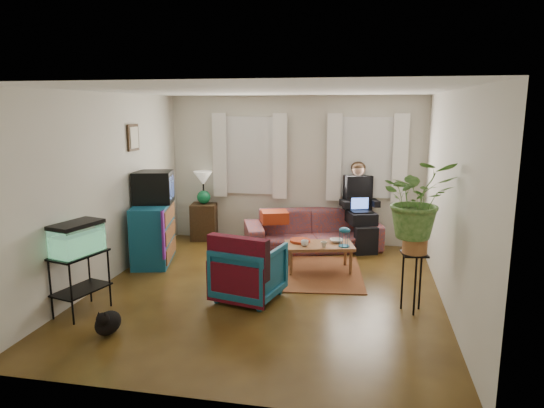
% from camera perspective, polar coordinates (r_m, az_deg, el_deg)
% --- Properties ---
extents(floor, '(4.50, 5.00, 0.01)m').
position_cam_1_polar(floor, '(6.55, -0.68, -10.16)').
color(floor, '#4F2B14').
rests_on(floor, ground).
extents(ceiling, '(4.50, 5.00, 0.01)m').
position_cam_1_polar(ceiling, '(6.10, -0.74, 13.21)').
color(ceiling, white).
rests_on(ceiling, wall_back).
extents(wall_back, '(4.50, 0.01, 2.60)m').
position_cam_1_polar(wall_back, '(8.63, 2.68, 3.99)').
color(wall_back, silver).
rests_on(wall_back, floor).
extents(wall_front, '(4.50, 0.01, 2.60)m').
position_cam_1_polar(wall_front, '(3.85, -8.35, -5.40)').
color(wall_front, silver).
rests_on(wall_front, floor).
extents(wall_left, '(0.01, 5.00, 2.60)m').
position_cam_1_polar(wall_left, '(7.00, -19.05, 1.67)').
color(wall_left, silver).
rests_on(wall_left, floor).
extents(wall_right, '(0.01, 5.00, 2.60)m').
position_cam_1_polar(wall_right, '(6.15, 20.27, 0.32)').
color(wall_right, silver).
rests_on(wall_right, floor).
extents(window_left, '(1.08, 0.04, 1.38)m').
position_cam_1_polar(window_left, '(8.73, -2.55, 5.73)').
color(window_left, white).
rests_on(window_left, wall_back).
extents(window_right, '(1.08, 0.04, 1.38)m').
position_cam_1_polar(window_right, '(8.49, 11.08, 5.37)').
color(window_right, white).
rests_on(window_right, wall_back).
extents(curtains_left, '(1.36, 0.06, 1.50)m').
position_cam_1_polar(curtains_left, '(8.66, -2.67, 5.67)').
color(curtains_left, white).
rests_on(curtains_left, wall_back).
extents(curtains_right, '(1.36, 0.06, 1.50)m').
position_cam_1_polar(curtains_right, '(8.41, 11.08, 5.31)').
color(curtains_right, white).
rests_on(curtains_right, wall_back).
extents(picture_frame, '(0.04, 0.32, 0.40)m').
position_cam_1_polar(picture_frame, '(7.66, -15.96, 7.53)').
color(picture_frame, '#3D2616').
rests_on(picture_frame, wall_left).
extents(area_rug, '(2.17, 1.82, 0.01)m').
position_cam_1_polar(area_rug, '(7.22, 2.45, -8.04)').
color(area_rug, brown).
rests_on(area_rug, floor).
extents(sofa, '(2.44, 1.59, 0.89)m').
position_cam_1_polar(sofa, '(8.30, 4.77, -2.35)').
color(sofa, brown).
rests_on(sofa, floor).
extents(seated_person, '(0.76, 0.85, 1.35)m').
position_cam_1_polar(seated_person, '(8.47, 10.20, -0.61)').
color(seated_person, black).
rests_on(seated_person, sofa).
extents(side_table, '(0.52, 0.52, 0.66)m').
position_cam_1_polar(side_table, '(9.03, -7.96, -2.04)').
color(side_table, '#432419').
rests_on(side_table, floor).
extents(table_lamp, '(0.39, 0.39, 0.61)m').
position_cam_1_polar(table_lamp, '(8.91, -8.07, 1.82)').
color(table_lamp, white).
rests_on(table_lamp, side_table).
extents(dresser, '(0.75, 1.13, 0.93)m').
position_cam_1_polar(dresser, '(7.81, -13.82, -3.35)').
color(dresser, '#106464').
rests_on(dresser, floor).
extents(crt_tv, '(0.68, 0.64, 0.50)m').
position_cam_1_polar(crt_tv, '(7.76, -13.78, 1.95)').
color(crt_tv, black).
rests_on(crt_tv, dresser).
extents(aquarium_stand, '(0.52, 0.72, 0.73)m').
position_cam_1_polar(aquarium_stand, '(6.19, -21.56, -8.68)').
color(aquarium_stand, black).
rests_on(aquarium_stand, floor).
extents(aquarium, '(0.47, 0.66, 0.38)m').
position_cam_1_polar(aquarium, '(6.03, -21.94, -3.71)').
color(aquarium, '#7FD899').
rests_on(aquarium, aquarium_stand).
extents(black_cat, '(0.31, 0.41, 0.32)m').
position_cam_1_polar(black_cat, '(5.61, -18.74, -12.86)').
color(black_cat, black).
rests_on(black_cat, floor).
extents(armchair, '(0.91, 0.87, 0.78)m').
position_cam_1_polar(armchair, '(6.19, -2.71, -7.62)').
color(armchair, navy).
rests_on(armchair, floor).
extents(serape_throw, '(0.81, 0.36, 0.65)m').
position_cam_1_polar(serape_throw, '(5.88, -4.08, -6.97)').
color(serape_throw, '#9E0A0A').
rests_on(serape_throw, armchair).
extents(coffee_table, '(1.09, 0.76, 0.41)m').
position_cam_1_polar(coffee_table, '(7.28, 5.55, -6.28)').
color(coffee_table, brown).
rests_on(coffee_table, floor).
extents(cup_a, '(0.14, 0.14, 0.09)m').
position_cam_1_polar(cup_a, '(7.09, 3.87, -4.61)').
color(cup_a, white).
rests_on(cup_a, coffee_table).
extents(cup_b, '(0.11, 0.11, 0.09)m').
position_cam_1_polar(cup_b, '(7.06, 6.13, -4.75)').
color(cup_b, beige).
rests_on(cup_b, coffee_table).
extents(bowl, '(0.24, 0.24, 0.05)m').
position_cam_1_polar(bowl, '(7.34, 7.59, -4.30)').
color(bowl, white).
rests_on(bowl, coffee_table).
extents(snack_tray, '(0.37, 0.37, 0.04)m').
position_cam_1_polar(snack_tray, '(7.31, 3.32, -4.33)').
color(snack_tray, '#B21414').
rests_on(snack_tray, coffee_table).
extents(birdcage, '(0.20, 0.20, 0.29)m').
position_cam_1_polar(birdcage, '(7.10, 8.50, -3.84)').
color(birdcage, '#115B6B').
rests_on(birdcage, coffee_table).
extents(plant_stand, '(0.35, 0.35, 0.72)m').
position_cam_1_polar(plant_stand, '(6.05, 16.21, -8.83)').
color(plant_stand, black).
rests_on(plant_stand, floor).
extents(potted_plant, '(0.92, 0.83, 0.92)m').
position_cam_1_polar(potted_plant, '(5.82, 16.67, -0.83)').
color(potted_plant, '#599947').
rests_on(potted_plant, plant_stand).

